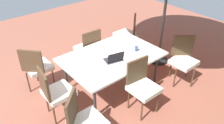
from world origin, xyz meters
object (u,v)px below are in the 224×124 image
object	(u,v)px
dining_table	(112,58)
chair_south	(89,47)
chair_east	(55,91)
chair_northeast	(83,120)
chair_southeast	(37,66)
chair_northwest	(183,58)
cup	(136,49)
chair_southwest	(128,32)
laptop	(114,59)
chair_north	(142,84)

from	to	relation	value
dining_table	chair_south	distance (m)	0.83
chair_east	chair_northeast	size ratio (longest dim) A/B	1.00
chair_southeast	chair_northwest	size ratio (longest dim) A/B	1.00
chair_southeast	chair_northeast	bearing A→B (deg)	136.01
cup	chair_southeast	bearing A→B (deg)	-31.50
chair_southwest	chair_northeast	bearing A→B (deg)	-8.39
chair_northeast	laptop	bearing A→B (deg)	-12.40
chair_northwest	chair_east	bearing A→B (deg)	-157.76
chair_east	chair_northeast	distance (m)	0.83
chair_north	chair_northeast	distance (m)	1.22
chair_east	laptop	bearing A→B (deg)	-89.49
chair_northwest	laptop	xyz separation A→B (m)	(1.33, -0.60, 0.22)
chair_northeast	chair_northwest	bearing A→B (deg)	-41.19
chair_north	chair_northwest	xyz separation A→B (m)	(-1.26, -0.06, 0.00)
laptop	cup	xyz separation A→B (m)	(-0.58, -0.01, 0.00)
dining_table	chair_south	xyz separation A→B (m)	(-0.02, -0.82, -0.13)
chair_southwest	chair_southeast	bearing A→B (deg)	-43.76
chair_southwest	chair_northwest	size ratio (longest dim) A/B	1.00
chair_north	cup	distance (m)	0.87
dining_table	laptop	bearing A→B (deg)	61.14
laptop	dining_table	bearing A→B (deg)	-104.96
chair_southwest	chair_north	distance (m)	2.03
chair_northeast	laptop	world-z (taller)	chair_northeast
chair_north	laptop	distance (m)	0.70
chair_southeast	chair_south	size ratio (longest dim) A/B	1.00
chair_southeast	cup	distance (m)	1.95
dining_table	cup	size ratio (longest dim) A/B	19.15
cup	chair_east	bearing A→B (deg)	-4.55
dining_table	chair_northwest	size ratio (longest dim) A/B	1.89
chair_southwest	chair_south	distance (m)	1.17
dining_table	cup	xyz separation A→B (m)	(-0.48, 0.17, 0.09)
dining_table	chair_southwest	distance (m)	1.44
chair_southeast	chair_southwest	bearing A→B (deg)	-132.55
dining_table	chair_east	bearing A→B (deg)	1.32
laptop	cup	distance (m)	0.58
chair_southwest	laptop	distance (m)	1.63
cup	chair_south	bearing A→B (deg)	-64.83
chair_southeast	chair_north	bearing A→B (deg)	172.80
chair_north	chair_south	world-z (taller)	same
chair_southeast	chair_east	bearing A→B (deg)	133.04
chair_northwest	cup	xyz separation A→B (m)	(0.75, -0.60, 0.22)
chair_north	chair_east	xyz separation A→B (m)	(1.23, -0.80, 0.00)
chair_northwest	chair_south	bearing A→B (deg)	166.14
chair_east	cup	size ratio (longest dim) A/B	10.15
chair_southwest	chair_east	bearing A→B (deg)	-23.89
chair_northeast	chair_east	bearing A→B (deg)	47.44
chair_east	chair_northwest	size ratio (longest dim) A/B	1.00
chair_northeast	chair_north	bearing A→B (deg)	-41.83
chair_east	dining_table	bearing A→B (deg)	-81.12
chair_east	cup	bearing A→B (deg)	-86.99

